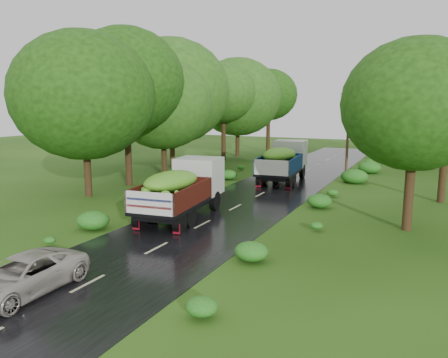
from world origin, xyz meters
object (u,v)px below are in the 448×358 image
Objects in this scene: truck_near at (184,186)px; truck_far at (284,159)px; car at (22,275)px; utility_pole at (348,134)px.

truck_near is 12.61m from truck_far.
truck_far reaches higher than car.
truck_far is at bearing 76.97° from truck_near.
truck_near reaches higher than car.
truck_near is 15.32m from utility_pole.
utility_pole is at bearing 13.35° from truck_far.
truck_near is at bearing -101.53° from truck_far.
utility_pole is (5.87, 14.00, 2.04)m from truck_near.
utility_pole is at bearing 60.77° from truck_near.
utility_pole reaches higher than truck_near.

